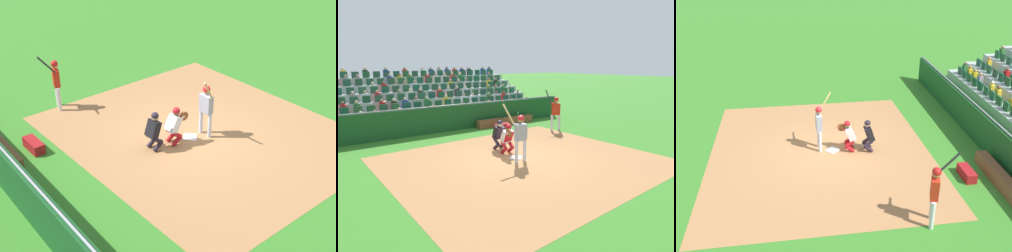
{
  "view_description": "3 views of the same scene",
  "coord_description": "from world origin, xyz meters",
  "views": [
    {
      "loc": [
        10.59,
        -9.13,
        8.16
      ],
      "look_at": [
        0.17,
        -1.06,
        0.86
      ],
      "focal_mm": 52.14,
      "sensor_mm": 36.0,
      "label": 1
    },
    {
      "loc": [
        6.65,
        8.55,
        3.63
      ],
      "look_at": [
        0.2,
        -0.39,
        1.24
      ],
      "focal_mm": 30.85,
      "sensor_mm": 36.0,
      "label": 2
    },
    {
      "loc": [
        -13.12,
        1.06,
        7.31
      ],
      "look_at": [
        -0.06,
        -0.44,
        1.06
      ],
      "focal_mm": 41.14,
      "sensor_mm": 36.0,
      "label": 3
    }
  ],
  "objects": [
    {
      "name": "on_deck_batter",
      "position": [
        -4.62,
        -2.45,
        1.17
      ],
      "size": [
        0.59,
        0.86,
        2.22
      ],
      "color": "silver",
      "rests_on": "ground_plane"
    },
    {
      "name": "infield_dirt_patch",
      "position": [
        0.0,
        0.5,
        0.0
      ],
      "size": [
        9.99,
        8.72,
        0.01
      ],
      "primitive_type": "cube",
      "rotation": [
        0.0,
        0.0,
        0.04
      ],
      "color": "#A77246",
      "rests_on": "ground_plane"
    },
    {
      "name": "home_plate_umpire",
      "position": [
        -0.14,
        -1.37,
        0.71
      ],
      "size": [
        0.47,
        0.46,
        1.31
      ],
      "color": "black",
      "rests_on": "ground_plane"
    },
    {
      "name": "equipment_duffel_bag",
      "position": [
        -2.43,
        -4.41,
        0.17
      ],
      "size": [
        0.93,
        0.38,
        0.33
      ],
      "primitive_type": "cube",
      "rotation": [
        0.0,
        0.0,
        0.02
      ],
      "color": "maroon",
      "rests_on": "ground_plane"
    },
    {
      "name": "ground_plane",
      "position": [
        0.0,
        0.0,
        0.0
      ],
      "size": [
        160.0,
        160.0,
        0.0
      ],
      "primitive_type": "plane",
      "color": "#357824"
    },
    {
      "name": "dugout_bench",
      "position": [
        -3.37,
        -5.35,
        0.22
      ],
      "size": [
        3.89,
        0.4,
        0.44
      ],
      "primitive_type": "cube",
      "color": "brown",
      "rests_on": "ground_plane"
    },
    {
      "name": "batter_at_plate",
      "position": [
        0.18,
        0.49,
        1.12
      ],
      "size": [
        0.76,
        0.65,
        2.2
      ],
      "color": "silver",
      "rests_on": "ground_plane"
    },
    {
      "name": "home_plate_marker",
      "position": [
        0.0,
        0.0,
        0.02
      ],
      "size": [
        0.62,
        0.62,
        0.02
      ],
      "primitive_type": "cube",
      "rotation": [
        0.0,
        0.0,
        0.79
      ],
      "color": "white",
      "rests_on": "infield_dirt_patch"
    },
    {
      "name": "catcher_crouching",
      "position": [
        -0.04,
        -0.62,
        0.71
      ],
      "size": [
        0.47,
        0.71,
        1.28
      ],
      "color": "#AC151C",
      "rests_on": "ground_plane"
    },
    {
      "name": "dugout_wall",
      "position": [
        0.0,
        -5.9,
        0.69
      ],
      "size": [
        15.89,
        0.24,
        1.44
      ],
      "color": "#16481F",
      "rests_on": "ground_plane"
    }
  ]
}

